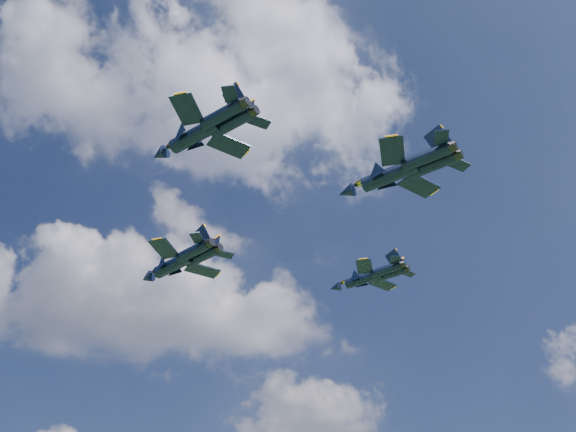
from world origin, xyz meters
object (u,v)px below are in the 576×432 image
Objects in this scene: jet_lead at (172,265)px; jet_slot at (386,176)px; jet_left at (192,137)px; jet_right at (361,279)px.

jet_lead is 0.94× the size of jet_slot.
jet_left reaches higher than jet_lead.
jet_left reaches higher than jet_right.
jet_lead is 1.01× the size of jet_left.
jet_left reaches higher than jet_slot.
jet_left is 0.93× the size of jet_slot.
jet_slot reaches higher than jet_lead.
jet_lead is 29.76m from jet_right.
jet_right is at bearing 35.02° from jet_slot.
jet_right is 0.82× the size of jet_slot.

